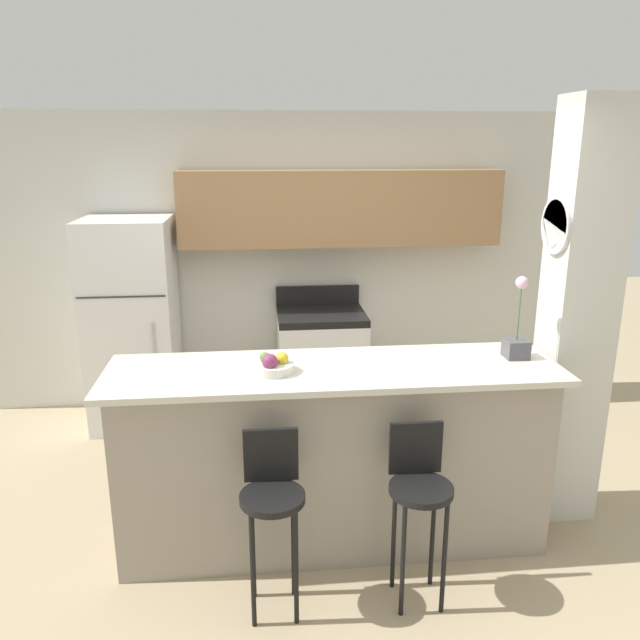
{
  "coord_description": "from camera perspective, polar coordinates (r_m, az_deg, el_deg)",
  "views": [
    {
      "loc": [
        -0.41,
        -3.21,
        2.29
      ],
      "look_at": [
        0.0,
        0.77,
        1.15
      ],
      "focal_mm": 35.0,
      "sensor_mm": 36.0,
      "label": 1
    }
  ],
  "objects": [
    {
      "name": "bar_stool_right",
      "position": [
        3.27,
        9.04,
        -15.13
      ],
      "size": [
        0.32,
        0.32,
        0.94
      ],
      "color": "black",
      "rests_on": "ground_plane"
    },
    {
      "name": "orchid_vase",
      "position": [
        3.74,
        17.56,
        -1.57
      ],
      "size": [
        0.13,
        0.13,
        0.48
      ],
      "color": "#4C4C51",
      "rests_on": "counter_bar"
    },
    {
      "name": "refrigerator",
      "position": [
        5.34,
        -16.77,
        -0.34
      ],
      "size": [
        0.69,
        0.69,
        1.72
      ],
      "color": "white",
      "rests_on": "ground_plane"
    },
    {
      "name": "counter_bar",
      "position": [
        3.68,
        1.25,
        -12.3
      ],
      "size": [
        2.52,
        0.68,
        1.09
      ],
      "color": "gray",
      "rests_on": "ground_plane"
    },
    {
      "name": "bar_stool_left",
      "position": [
        3.18,
        -4.39,
        -15.97
      ],
      "size": [
        0.32,
        0.32,
        0.94
      ],
      "color": "black",
      "rests_on": "ground_plane"
    },
    {
      "name": "fruit_bowl",
      "position": [
        3.37,
        -4.36,
        -4.15
      ],
      "size": [
        0.23,
        0.23,
        0.12
      ],
      "color": "silver",
      "rests_on": "counter_bar"
    },
    {
      "name": "wall_back",
      "position": [
        5.45,
        -0.26,
        7.19
      ],
      "size": [
        5.6,
        0.38,
        2.55
      ],
      "color": "silver",
      "rests_on": "ground_plane"
    },
    {
      "name": "ground_plane",
      "position": [
        3.97,
        1.2,
        -19.35
      ],
      "size": [
        14.0,
        14.0,
        0.0
      ],
      "primitive_type": "plane",
      "color": "tan"
    },
    {
      "name": "pillar_right",
      "position": [
        4.02,
        22.42,
        0.16
      ],
      "size": [
        0.38,
        0.33,
        2.55
      ],
      "color": "silver",
      "rests_on": "ground_plane"
    },
    {
      "name": "stove_range",
      "position": [
        5.41,
        0.1,
        -3.85
      ],
      "size": [
        0.74,
        0.64,
        1.07
      ],
      "color": "white",
      "rests_on": "ground_plane"
    }
  ]
}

